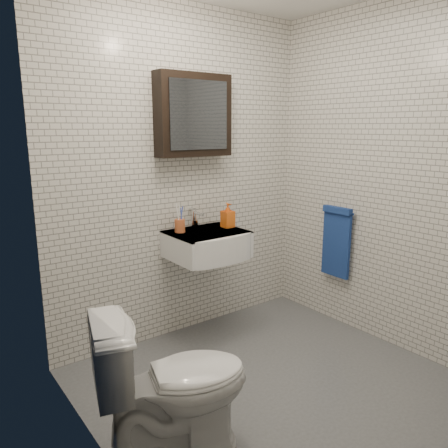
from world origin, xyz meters
The scene contains 9 objects.
ground centered at (0.00, 0.00, 0.01)m, with size 2.20×2.00×0.01m, color #4F5157.
room_shell centered at (0.00, 0.00, 1.47)m, with size 2.22×2.02×2.51m.
washbasin centered at (0.05, 0.73, 0.76)m, with size 0.55×0.50×0.20m.
faucet centered at (0.05, 0.93, 0.92)m, with size 0.06×0.20×0.15m.
mirror_cabinet centered at (0.05, 0.93, 1.70)m, with size 0.60×0.15×0.60m.
towel_rail centered at (1.04, 0.35, 0.72)m, with size 0.09×0.30×0.58m.
toothbrush_cup centered at (-0.12, 0.87, 0.90)m, with size 0.08×0.08×0.21m.
soap_bottle centered at (0.27, 0.79, 0.95)m, with size 0.09×0.09×0.19m, color orange.
toilet centered at (-0.80, -0.16, 0.38)m, with size 0.43×0.75×0.76m, color white.
Camera 1 is at (-1.76, -1.85, 1.61)m, focal length 35.00 mm.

